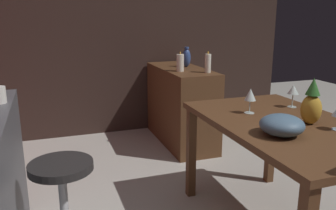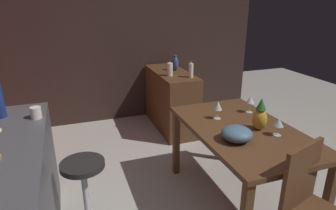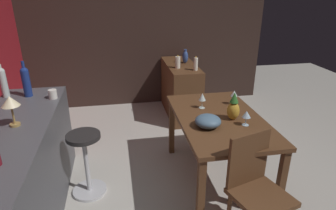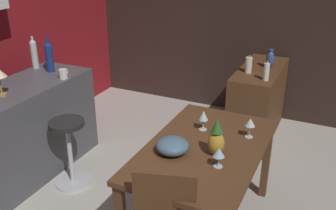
{
  "view_description": "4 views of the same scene",
  "coord_description": "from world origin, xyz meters",
  "px_view_note": "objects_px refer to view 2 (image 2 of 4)",
  "views": [
    {
      "loc": [
        -1.51,
        1.0,
        1.37
      ],
      "look_at": [
        0.78,
        0.2,
        0.74
      ],
      "focal_mm": 37.7,
      "sensor_mm": 36.0,
      "label": 1
    },
    {
      "loc": [
        -1.73,
        1.0,
        1.77
      ],
      "look_at": [
        0.83,
        0.09,
        0.77
      ],
      "focal_mm": 31.19,
      "sensor_mm": 36.0,
      "label": 2
    },
    {
      "loc": [
        -2.3,
        0.62,
        1.95
      ],
      "look_at": [
        0.56,
        0.1,
        0.74
      ],
      "focal_mm": 31.12,
      "sensor_mm": 36.0,
      "label": 3
    },
    {
      "loc": [
        -2.17,
        -1.15,
        2.15
      ],
      "look_at": [
        0.74,
        0.23,
        0.74
      ],
      "focal_mm": 40.87,
      "sensor_mm": 36.0,
      "label": 4
    }
  ],
  "objects_px": {
    "cup_white": "(36,113)",
    "pillar_candle_tall": "(191,70)",
    "wine_glass_right": "(218,106)",
    "vase_ceramic_blue": "(175,63)",
    "chair_near_window": "(313,210)",
    "pineapple_centerpiece": "(260,116)",
    "bar_stool": "(86,198)",
    "dining_table": "(242,137)",
    "pillar_candle_short": "(170,69)",
    "wine_glass_center": "(250,100)",
    "fruit_bowl": "(237,134)",
    "sideboard_cabinet": "(171,100)",
    "wine_glass_left": "(279,123)"
  },
  "relations": [
    {
      "from": "cup_white",
      "to": "pillar_candle_tall",
      "type": "distance_m",
      "value": 2.01
    },
    {
      "from": "wine_glass_right",
      "to": "cup_white",
      "type": "relative_size",
      "value": 1.44
    },
    {
      "from": "cup_white",
      "to": "vase_ceramic_blue",
      "type": "height_order",
      "value": "vase_ceramic_blue"
    },
    {
      "from": "wine_glass_right",
      "to": "pillar_candle_tall",
      "type": "bearing_deg",
      "value": -11.97
    },
    {
      "from": "chair_near_window",
      "to": "pineapple_centerpiece",
      "type": "bearing_deg",
      "value": -6.16
    },
    {
      "from": "bar_stool",
      "to": "pillar_candle_tall",
      "type": "relative_size",
      "value": 3.19
    },
    {
      "from": "dining_table",
      "to": "pillar_candle_short",
      "type": "height_order",
      "value": "pillar_candle_short"
    },
    {
      "from": "wine_glass_right",
      "to": "vase_ceramic_blue",
      "type": "xyz_separation_m",
      "value": [
        1.57,
        -0.19,
        0.06
      ]
    },
    {
      "from": "dining_table",
      "to": "pillar_candle_short",
      "type": "bearing_deg",
      "value": 3.2
    },
    {
      "from": "wine_glass_right",
      "to": "cup_white",
      "type": "height_order",
      "value": "cup_white"
    },
    {
      "from": "wine_glass_center",
      "to": "pillar_candle_tall",
      "type": "distance_m",
      "value": 1.12
    },
    {
      "from": "wine_glass_right",
      "to": "pineapple_centerpiece",
      "type": "bearing_deg",
      "value": -146.01
    },
    {
      "from": "bar_stool",
      "to": "pillar_candle_short",
      "type": "relative_size",
      "value": 3.38
    },
    {
      "from": "chair_near_window",
      "to": "pillar_candle_tall",
      "type": "xyz_separation_m",
      "value": [
        2.18,
        -0.11,
        0.41
      ]
    },
    {
      "from": "wine_glass_right",
      "to": "bar_stool",
      "type": "bearing_deg",
      "value": 100.22
    },
    {
      "from": "wine_glass_center",
      "to": "fruit_bowl",
      "type": "xyz_separation_m",
      "value": [
        -0.47,
        0.44,
        -0.06
      ]
    },
    {
      "from": "bar_stool",
      "to": "wine_glass_right",
      "type": "bearing_deg",
      "value": -79.78
    },
    {
      "from": "pineapple_centerpiece",
      "to": "fruit_bowl",
      "type": "distance_m",
      "value": 0.31
    },
    {
      "from": "wine_glass_right",
      "to": "vase_ceramic_blue",
      "type": "height_order",
      "value": "vase_ceramic_blue"
    },
    {
      "from": "sideboard_cabinet",
      "to": "wine_glass_left",
      "type": "distance_m",
      "value": 2.03
    },
    {
      "from": "wine_glass_center",
      "to": "pillar_candle_tall",
      "type": "xyz_separation_m",
      "value": [
        1.11,
        0.12,
        0.05
      ]
    },
    {
      "from": "pineapple_centerpiece",
      "to": "vase_ceramic_blue",
      "type": "bearing_deg",
      "value": 0.66
    },
    {
      "from": "wine_glass_right",
      "to": "chair_near_window",
      "type": "bearing_deg",
      "value": -172.41
    },
    {
      "from": "wine_glass_right",
      "to": "cup_white",
      "type": "xyz_separation_m",
      "value": [
        0.14,
        1.49,
        0.08
      ]
    },
    {
      "from": "chair_near_window",
      "to": "dining_table",
      "type": "bearing_deg",
      "value": 2.21
    },
    {
      "from": "sideboard_cabinet",
      "to": "bar_stool",
      "type": "relative_size",
      "value": 1.68
    },
    {
      "from": "wine_glass_center",
      "to": "vase_ceramic_blue",
      "type": "relative_size",
      "value": 0.75
    },
    {
      "from": "wine_glass_center",
      "to": "dining_table",
      "type": "bearing_deg",
      "value": 138.07
    },
    {
      "from": "dining_table",
      "to": "chair_near_window",
      "type": "bearing_deg",
      "value": -177.79
    },
    {
      "from": "bar_stool",
      "to": "fruit_bowl",
      "type": "xyz_separation_m",
      "value": [
        -0.21,
        -1.14,
        0.45
      ]
    },
    {
      "from": "chair_near_window",
      "to": "pillar_candle_short",
      "type": "distance_m",
      "value": 2.38
    },
    {
      "from": "dining_table",
      "to": "vase_ceramic_blue",
      "type": "relative_size",
      "value": 6.35
    },
    {
      "from": "chair_near_window",
      "to": "cup_white",
      "type": "height_order",
      "value": "cup_white"
    },
    {
      "from": "bar_stool",
      "to": "cup_white",
      "type": "distance_m",
      "value": 0.75
    },
    {
      "from": "bar_stool",
      "to": "pillar_candle_tall",
      "type": "xyz_separation_m",
      "value": [
        1.36,
        -1.45,
        0.56
      ]
    },
    {
      "from": "pillar_candle_short",
      "to": "chair_near_window",
      "type": "bearing_deg",
      "value": -177.13
    },
    {
      "from": "pineapple_centerpiece",
      "to": "pillar_candle_short",
      "type": "bearing_deg",
      "value": 6.8
    },
    {
      "from": "sideboard_cabinet",
      "to": "pineapple_centerpiece",
      "type": "xyz_separation_m",
      "value": [
        -1.83,
        -0.1,
        0.45
      ]
    },
    {
      "from": "chair_near_window",
      "to": "sideboard_cabinet",
      "type": "bearing_deg",
      "value": 0.52
    },
    {
      "from": "pineapple_centerpiece",
      "to": "pillar_candle_tall",
      "type": "height_order",
      "value": "pillar_candle_tall"
    },
    {
      "from": "sideboard_cabinet",
      "to": "vase_ceramic_blue",
      "type": "xyz_separation_m",
      "value": [
        0.06,
        -0.08,
        0.51
      ]
    },
    {
      "from": "pillar_candle_tall",
      "to": "cup_white",
      "type": "bearing_deg",
      "value": 120.07
    },
    {
      "from": "dining_table",
      "to": "pillar_candle_short",
      "type": "relative_size",
      "value": 6.94
    },
    {
      "from": "wine_glass_right",
      "to": "pineapple_centerpiece",
      "type": "distance_m",
      "value": 0.38
    },
    {
      "from": "dining_table",
      "to": "wine_glass_center",
      "type": "relative_size",
      "value": 8.46
    },
    {
      "from": "sideboard_cabinet",
      "to": "wine_glass_center",
      "type": "xyz_separation_m",
      "value": [
        -1.48,
        -0.25,
        0.45
      ]
    },
    {
      "from": "pillar_candle_short",
      "to": "wine_glass_center",
      "type": "bearing_deg",
      "value": -164.87
    },
    {
      "from": "pillar_candle_tall",
      "to": "vase_ceramic_blue",
      "type": "bearing_deg",
      "value": 6.81
    },
    {
      "from": "chair_near_window",
      "to": "wine_glass_right",
      "type": "xyz_separation_m",
      "value": [
        1.03,
        0.14,
        0.36
      ]
    },
    {
      "from": "chair_near_window",
      "to": "cup_white",
      "type": "distance_m",
      "value": 2.06
    }
  ]
}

